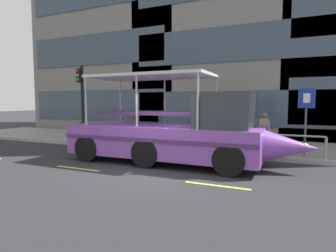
# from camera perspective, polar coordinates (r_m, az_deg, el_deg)

# --- Properties ---
(ground_plane) EXTENTS (120.00, 120.00, 0.00)m
(ground_plane) POSITION_cam_1_polar(r_m,az_deg,el_deg) (9.46, -3.13, -8.85)
(ground_plane) COLOR #2B2B2D
(sidewalk) EXTENTS (32.00, 4.80, 0.18)m
(sidewalk) POSITION_cam_1_polar(r_m,az_deg,el_deg) (14.55, 7.00, -3.65)
(sidewalk) COLOR gray
(sidewalk) RESTS_ON ground_plane
(curb_edge) EXTENTS (32.00, 0.18, 0.18)m
(curb_edge) POSITION_cam_1_polar(r_m,az_deg,el_deg) (12.23, 3.56, -5.27)
(curb_edge) COLOR #B2ADA3
(curb_edge) RESTS_ON ground_plane
(lane_centreline) EXTENTS (25.80, 0.12, 0.01)m
(lane_centreline) POSITION_cam_1_polar(r_m,az_deg,el_deg) (8.70, -5.86, -10.08)
(lane_centreline) COLOR #DBD64C
(lane_centreline) RESTS_ON ground_plane
(curb_guardrail) EXTENTS (10.85, 0.09, 0.83)m
(curb_guardrail) POSITION_cam_1_polar(r_m,az_deg,el_deg) (12.45, 4.03, -2.08)
(curb_guardrail) COLOR #9EA0A8
(curb_guardrail) RESTS_ON sidewalk
(traffic_light_pole) EXTENTS (0.24, 0.46, 4.00)m
(traffic_light_pole) POSITION_cam_1_polar(r_m,az_deg,el_deg) (15.66, -17.20, 6.01)
(traffic_light_pole) COLOR black
(traffic_light_pole) RESTS_ON sidewalk
(parking_sign) EXTENTS (0.60, 0.12, 2.59)m
(parking_sign) POSITION_cam_1_polar(r_m,az_deg,el_deg) (12.02, 26.30, 2.95)
(parking_sign) COLOR #4C4F54
(parking_sign) RESTS_ON sidewalk
(leaned_bicycle) EXTENTS (1.74, 0.46, 0.96)m
(leaned_bicycle) POSITION_cam_1_polar(r_m,az_deg,el_deg) (15.81, -16.58, -1.44)
(leaned_bicycle) COLOR black
(leaned_bicycle) RESTS_ON sidewalk
(duck_tour_boat) EXTENTS (8.92, 2.70, 3.26)m
(duck_tour_boat) POSITION_cam_1_polar(r_m,az_deg,el_deg) (10.35, 2.00, -1.58)
(duck_tour_boat) COLOR purple
(duck_tour_boat) RESTS_ON ground_plane
(pedestrian_near_bow) EXTENTS (0.45, 0.26, 1.61)m
(pedestrian_near_bow) POSITION_cam_1_polar(r_m,az_deg,el_deg) (12.66, 19.00, -0.32)
(pedestrian_near_bow) COLOR #47423D
(pedestrian_near_bow) RESTS_ON sidewalk
(pedestrian_mid_left) EXTENTS (0.32, 0.41, 1.64)m
(pedestrian_mid_left) POSITION_cam_1_polar(r_m,az_deg,el_deg) (13.31, 6.16, 0.25)
(pedestrian_mid_left) COLOR black
(pedestrian_mid_left) RESTS_ON sidewalk
(pedestrian_mid_right) EXTENTS (0.47, 0.22, 1.63)m
(pedestrian_mid_right) POSITION_cam_1_polar(r_m,az_deg,el_deg) (14.44, -1.11, 0.61)
(pedestrian_mid_right) COLOR #1E2338
(pedestrian_mid_right) RESTS_ON sidewalk
(pedestrian_near_stern) EXTENTS (0.39, 0.29, 1.55)m
(pedestrian_near_stern) POSITION_cam_1_polar(r_m,az_deg,el_deg) (14.43, -6.46, 0.37)
(pedestrian_near_stern) COLOR black
(pedestrian_near_stern) RESTS_ON sidewalk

